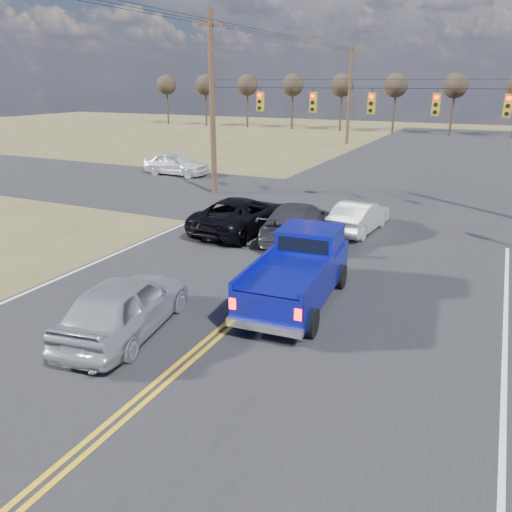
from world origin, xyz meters
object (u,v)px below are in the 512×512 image
at_px(pickup_truck, 298,272).
at_px(cross_car_west, 176,164).
at_px(white_car_queue, 359,216).
at_px(silver_suv, 125,305).
at_px(dgrey_car_queue, 297,221).
at_px(black_suv, 242,215).

distance_m(pickup_truck, cross_car_west, 22.87).
relative_size(white_car_queue, cross_car_west, 0.88).
relative_size(silver_suv, dgrey_car_queue, 0.87).
relative_size(black_suv, dgrey_car_queue, 1.03).
distance_m(white_car_queue, cross_car_west, 17.54).
bearing_deg(dgrey_car_queue, white_car_queue, -139.24).
bearing_deg(pickup_truck, dgrey_car_queue, 107.36).
xyz_separation_m(pickup_truck, cross_car_west, (-15.72, 16.61, -0.17)).
xyz_separation_m(silver_suv, black_suv, (-1.61, 9.77, -0.03)).
height_order(pickup_truck, dgrey_car_queue, pickup_truck).
bearing_deg(silver_suv, cross_car_west, -68.58).
distance_m(white_car_queue, dgrey_car_queue, 3.04).
height_order(silver_suv, dgrey_car_queue, silver_suv).
height_order(silver_suv, cross_car_west, cross_car_west).
bearing_deg(white_car_queue, black_suv, 31.05).
relative_size(pickup_truck, dgrey_car_queue, 1.03).
height_order(pickup_truck, black_suv, pickup_truck).
height_order(pickup_truck, cross_car_west, pickup_truck).
relative_size(pickup_truck, white_car_queue, 1.32).
height_order(white_car_queue, cross_car_west, cross_car_west).
distance_m(silver_suv, cross_car_west, 23.83).
bearing_deg(white_car_queue, silver_suv, 81.34).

